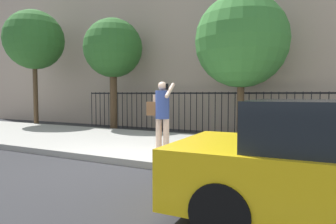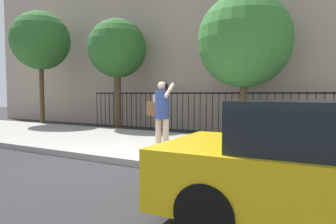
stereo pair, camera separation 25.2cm
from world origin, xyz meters
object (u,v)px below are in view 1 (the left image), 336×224
street_bench (318,129)px  street_tree_far (113,49)px  street_tree_near (241,41)px  pedestrian_on_phone (161,110)px  street_tree_mid (34,40)px

street_bench → street_tree_far: 8.34m
street_bench → street_tree_near: (-2.38, 1.77, 2.61)m
street_bench → street_tree_near: size_ratio=0.33×
pedestrian_on_phone → street_tree_far: 6.01m
pedestrian_on_phone → street_tree_near: 4.33m
street_bench → street_tree_mid: size_ratio=0.30×
street_bench → street_tree_mid: (-11.76, 1.24, 3.33)m
street_bench → street_tree_mid: bearing=174.0°
street_tree_mid → street_bench: bearing=-6.0°
street_tree_near → street_tree_mid: size_ratio=0.90×
street_bench → street_tree_far: street_tree_far is taller
pedestrian_on_phone → street_tree_far: street_tree_far is taller
street_tree_near → street_tree_far: 5.31m
street_tree_far → street_tree_near: bearing=0.0°
street_tree_near → street_tree_mid: 9.42m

